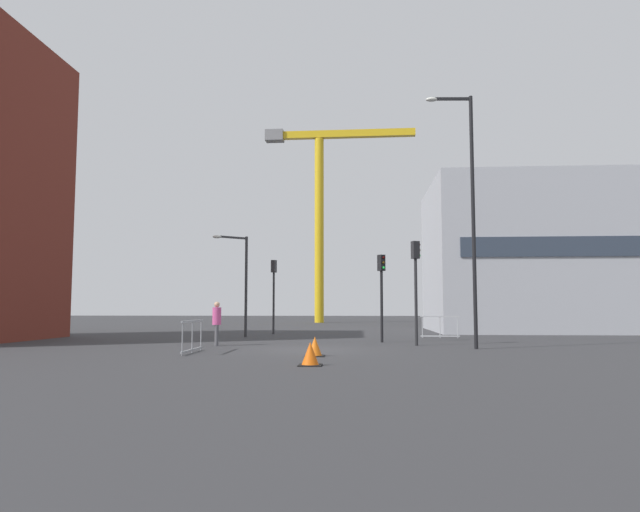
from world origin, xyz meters
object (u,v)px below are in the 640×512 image
object	(u,v)px
streetlamp_short	(241,274)
traffic_light_corner	(382,283)
traffic_light_far	(274,284)
traffic_cone_on_verge	(310,355)
traffic_cone_striped	(315,347)
pedestrian_walking	(217,320)
traffic_light_island	(416,275)
construction_crane	(322,193)
streetlamp_tall	(468,202)

from	to	relation	value
streetlamp_short	traffic_light_corner	size ratio (longest dim) A/B	1.36
traffic_light_far	traffic_cone_on_verge	distance (m)	18.16
traffic_cone_striped	pedestrian_walking	bearing A→B (deg)	132.33
traffic_light_far	pedestrian_walking	size ratio (longest dim) A/B	2.42
traffic_light_corner	traffic_cone_striped	bearing A→B (deg)	-107.74
traffic_light_corner	traffic_cone_striped	xyz separation A→B (m)	(-2.34, -7.33, -2.27)
traffic_light_far	traffic_light_island	world-z (taller)	traffic_light_far
construction_crane	traffic_light_corner	bearing A→B (deg)	-81.67
traffic_light_island	traffic_cone_on_verge	size ratio (longest dim) A/B	6.71
pedestrian_walking	streetlamp_tall	bearing A→B (deg)	-6.49
streetlamp_tall	pedestrian_walking	bearing A→B (deg)	173.51
construction_crane	streetlamp_tall	world-z (taller)	construction_crane
construction_crane	traffic_light_far	world-z (taller)	construction_crane
streetlamp_tall	pedestrian_walking	size ratio (longest dim) A/B	5.46
traffic_light_far	pedestrian_walking	xyz separation A→B (m)	(-0.77, -10.10, -1.78)
traffic_light_island	traffic_cone_striped	size ratio (longest dim) A/B	6.81
construction_crane	streetlamp_short	xyz separation A→B (m)	(-2.38, -27.51, -9.59)
traffic_cone_on_verge	streetlamp_tall	bearing A→B (deg)	50.35
traffic_cone_striped	traffic_cone_on_verge	bearing A→B (deg)	-88.04
traffic_light_corner	traffic_cone_on_verge	xyz separation A→B (m)	(-2.25, -10.22, -2.26)
streetlamp_short	traffic_cone_striped	size ratio (longest dim) A/B	8.45
traffic_light_island	traffic_cone_striped	distance (m)	6.86
streetlamp_short	traffic_cone_on_verge	size ratio (longest dim) A/B	8.33
traffic_light_island	construction_crane	bearing A→B (deg)	99.96
traffic_light_island	streetlamp_tall	bearing A→B (deg)	-43.75
pedestrian_walking	traffic_light_corner	bearing A→B (deg)	22.28
construction_crane	traffic_cone_on_verge	bearing A→B (deg)	-86.75
streetlamp_tall	traffic_light_island	xyz separation A→B (m)	(-1.81, 1.73, -2.61)
streetlamp_tall	traffic_light_corner	size ratio (longest dim) A/B	2.49
construction_crane	traffic_cone_striped	distance (m)	40.82
traffic_cone_on_verge	traffic_light_corner	bearing A→B (deg)	77.61
traffic_light_far	traffic_cone_striped	bearing A→B (deg)	-76.82
traffic_light_island	traffic_cone_on_verge	bearing A→B (deg)	-113.36
traffic_light_island	pedestrian_walking	xyz separation A→B (m)	(-7.85, -0.63, -1.76)
streetlamp_tall	traffic_cone_striped	size ratio (longest dim) A/B	15.50
traffic_light_far	traffic_light_corner	world-z (taller)	traffic_light_far
streetlamp_short	traffic_cone_striped	world-z (taller)	streetlamp_short
traffic_light_island	traffic_cone_striped	xyz separation A→B (m)	(-3.63, -5.27, -2.49)
traffic_light_corner	traffic_cone_striped	distance (m)	8.02
streetlamp_tall	traffic_light_far	size ratio (longest dim) A/B	2.26
traffic_light_far	traffic_light_corner	xyz separation A→B (m)	(5.80, -7.41, -0.24)
construction_crane	traffic_light_corner	distance (m)	33.41
construction_crane	streetlamp_tall	xyz separation A→B (m)	(7.70, -35.27, -7.39)
streetlamp_tall	traffic_cone_striped	distance (m)	8.25
pedestrian_walking	construction_crane	bearing A→B (deg)	86.72
traffic_light_far	traffic_light_corner	size ratio (longest dim) A/B	1.10
traffic_light_corner	streetlamp_short	bearing A→B (deg)	150.45
streetlamp_tall	pedestrian_walking	xyz separation A→B (m)	(-9.66, 1.10, -4.37)
pedestrian_walking	traffic_cone_striped	distance (m)	6.31
streetlamp_tall	traffic_light_corner	distance (m)	5.65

